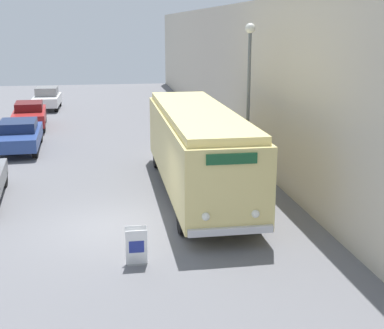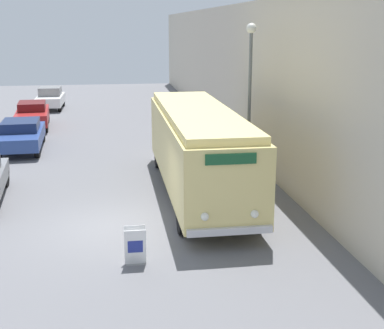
{
  "view_description": "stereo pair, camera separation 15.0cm",
  "coord_description": "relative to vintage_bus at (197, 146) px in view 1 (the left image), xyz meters",
  "views": [
    {
      "loc": [
        -0.03,
        -15.04,
        5.81
      ],
      "look_at": [
        2.49,
        0.34,
        1.73
      ],
      "focal_mm": 50.0,
      "sensor_mm": 36.0,
      "label": 1
    },
    {
      "loc": [
        0.12,
        -15.07,
        5.81
      ],
      "look_at": [
        2.49,
        0.34,
        1.73
      ],
      "focal_mm": 50.0,
      "sensor_mm": 36.0,
      "label": 2
    }
  ],
  "objects": [
    {
      "name": "streetlamp",
      "position": [
        2.08,
        1.01,
        2.16
      ],
      "size": [
        0.36,
        0.36,
        5.88
      ],
      "color": "#595E60",
      "rests_on": "ground_plane"
    },
    {
      "name": "parked_car_distant",
      "position": [
        -7.16,
        21.05,
        -0.92
      ],
      "size": [
        1.76,
        4.04,
        1.55
      ],
      "rotation": [
        0.0,
        0.0,
        -0.01
      ],
      "color": "black",
      "rests_on": "ground_plane"
    },
    {
      "name": "parked_car_far",
      "position": [
        -7.46,
        13.81,
        -0.92
      ],
      "size": [
        2.12,
        4.73,
        1.5
      ],
      "rotation": [
        0.0,
        0.0,
        0.08
      ],
      "color": "black",
      "rests_on": "ground_plane"
    },
    {
      "name": "vintage_bus",
      "position": [
        0.0,
        0.0,
        0.0
      ],
      "size": [
        2.42,
        10.41,
        3.01
      ],
      "color": "black",
      "rests_on": "ground_plane"
    },
    {
      "name": "sign_board",
      "position": [
        -2.49,
        -5.55,
        -1.24
      ],
      "size": [
        0.54,
        0.36,
        0.96
      ],
      "color": "gray",
      "rests_on": "ground_plane"
    },
    {
      "name": "building_wall_right",
      "position": [
        3.27,
        7.1,
        1.69
      ],
      "size": [
        0.3,
        60.0,
        6.79
      ],
      "color": "beige",
      "rests_on": "ground_plane"
    },
    {
      "name": "parked_car_mid",
      "position": [
        -7.24,
        8.0,
        -0.96
      ],
      "size": [
        2.17,
        4.88,
        1.42
      ],
      "rotation": [
        0.0,
        0.0,
        0.05
      ],
      "color": "black",
      "rests_on": "ground_plane"
    },
    {
      "name": "ground_plane",
      "position": [
        -3.09,
        -2.9,
        -1.7
      ],
      "size": [
        80.0,
        80.0,
        0.0
      ],
      "primitive_type": "plane",
      "color": "slate"
    }
  ]
}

